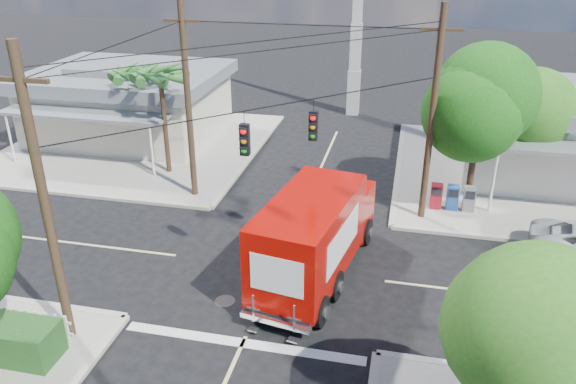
% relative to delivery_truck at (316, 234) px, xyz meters
% --- Properties ---
extents(ground, '(120.00, 120.00, 0.00)m').
position_rel_delivery_truck_xyz_m(ground, '(-1.48, 0.16, -1.70)').
color(ground, black).
rests_on(ground, ground).
extents(sidewalk_ne, '(14.12, 14.12, 0.14)m').
position_rel_delivery_truck_xyz_m(sidewalk_ne, '(9.39, 11.04, -1.63)').
color(sidewalk_ne, gray).
rests_on(sidewalk_ne, ground).
extents(sidewalk_nw, '(14.12, 14.12, 0.14)m').
position_rel_delivery_truck_xyz_m(sidewalk_nw, '(-12.36, 11.04, -1.63)').
color(sidewalk_nw, gray).
rests_on(sidewalk_nw, ground).
extents(road_markings, '(32.00, 32.00, 0.01)m').
position_rel_delivery_truck_xyz_m(road_markings, '(-1.48, -1.31, -1.69)').
color(road_markings, beige).
rests_on(road_markings, ground).
extents(building_ne, '(11.80, 10.20, 4.50)m').
position_rel_delivery_truck_xyz_m(building_ne, '(11.02, 12.12, 0.62)').
color(building_ne, silver).
rests_on(building_ne, sidewalk_ne).
extents(building_nw, '(10.80, 10.20, 4.30)m').
position_rel_delivery_truck_xyz_m(building_nw, '(-13.48, 12.62, 0.52)').
color(building_nw, beige).
rests_on(building_nw, sidewalk_nw).
extents(radio_tower, '(0.80, 0.80, 17.00)m').
position_rel_delivery_truck_xyz_m(radio_tower, '(-0.98, 20.16, 3.95)').
color(radio_tower, silver).
rests_on(radio_tower, ground).
extents(tree_ne_front, '(4.21, 4.14, 6.66)m').
position_rel_delivery_truck_xyz_m(tree_ne_front, '(5.72, 6.92, 3.07)').
color(tree_ne_front, '#422D1C').
rests_on(tree_ne_front, sidewalk_ne).
extents(tree_ne_back, '(3.77, 3.66, 5.82)m').
position_rel_delivery_truck_xyz_m(tree_ne_back, '(8.32, 9.12, 2.49)').
color(tree_ne_back, '#422D1C').
rests_on(tree_ne_back, sidewalk_ne).
extents(tree_se, '(3.67, 3.54, 5.62)m').
position_rel_delivery_truck_xyz_m(tree_se, '(5.52, -7.08, 2.34)').
color(tree_se, '#422D1C').
rests_on(tree_se, sidewalk_se).
extents(palm_nw_front, '(3.01, 3.08, 5.59)m').
position_rel_delivery_truck_xyz_m(palm_nw_front, '(-8.98, 7.66, 3.35)').
color(palm_nw_front, '#422D1C').
rests_on(palm_nw_front, sidewalk_nw).
extents(palm_nw_back, '(3.01, 3.08, 5.19)m').
position_rel_delivery_truck_xyz_m(palm_nw_back, '(-10.98, 9.16, 2.97)').
color(palm_nw_back, '#422D1C').
rests_on(palm_nw_back, sidewalk_nw).
extents(utility_poles, '(12.00, 10.68, 9.00)m').
position_rel_delivery_truck_xyz_m(utility_poles, '(-3.07, 1.76, 2.98)').
color(utility_poles, '#473321').
rests_on(utility_poles, ground).
extents(vending_boxes, '(1.90, 0.50, 1.10)m').
position_rel_delivery_truck_xyz_m(vending_boxes, '(5.02, 6.36, -1.01)').
color(vending_boxes, maroon).
rests_on(vending_boxes, sidewalk_ne).
extents(delivery_truck, '(3.56, 7.98, 3.34)m').
position_rel_delivery_truck_xyz_m(delivery_truck, '(0.00, 0.00, 0.00)').
color(delivery_truck, black).
rests_on(delivery_truck, ground).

